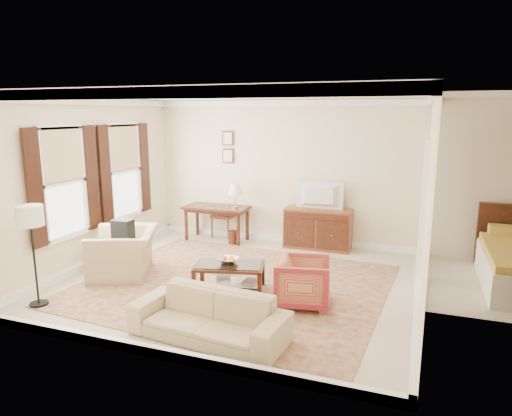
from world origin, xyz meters
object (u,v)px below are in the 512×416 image
Objects in this scene: writing_desk at (217,212)px; club_armchair at (123,245)px; tv at (319,187)px; coffee_table at (229,270)px; sofa at (209,309)px; striped_armchair at (303,279)px; sideboard at (318,229)px.

writing_desk is 1.15× the size of club_armchair.
writing_desk is 2.22m from tv.
coffee_table is 0.60× the size of sofa.
coffee_table is at bearing -61.49° from writing_desk.
tv is at bearing 108.88° from club_armchair.
tv is 2.92m from striped_armchair.
sideboard is at bearing 73.80° from coffee_table.
striped_armchair is 0.40× the size of sofa.
striped_armchair is at bearing 61.75° from club_armchair.
writing_desk is at bearing 118.51° from coffee_table.
writing_desk is 2.50m from club_armchair.
writing_desk is 1.52× the size of tv.
coffee_table is at bearing 109.82° from sofa.
writing_desk is 1.78× the size of striped_armchair.
writing_desk is 2.14m from sideboard.
sideboard is 4.12m from sofa.
striped_armchair is 1.55m from sofa.
writing_desk is 0.71× the size of sofa.
club_armchair is (-2.70, -2.56, -0.73)m from tv.
sofa is at bearing 31.76° from club_armchair.
striped_armchair is (0.40, -2.76, -0.87)m from tv.
tv reaches higher than club_armchair.
sideboard reaches higher than striped_armchair.
sideboard is 1.15× the size of coffee_table.
tv is 3.79m from club_armchair.
striped_armchair is 3.10m from club_armchair.
tv is at bearing 73.68° from coffee_table.
coffee_table is at bearing -106.20° from sideboard.
sideboard is 1.12× the size of club_armchair.
writing_desk is 1.03× the size of sideboard.
striped_armchair reaches higher than sofa.
writing_desk is 3.65m from striped_armchair.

